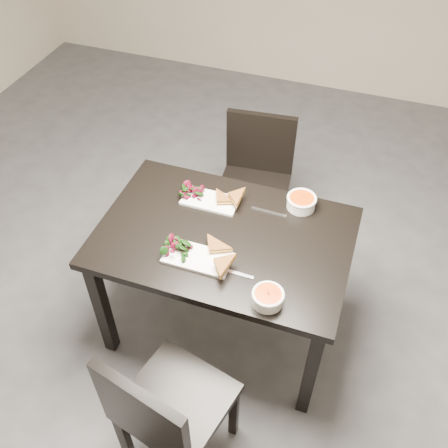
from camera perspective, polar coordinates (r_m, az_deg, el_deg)
name	(u,v)px	position (r m, az deg, el deg)	size (l,w,h in m)	color
ground	(196,270)	(3.21, -3.24, -5.26)	(5.00, 5.00, 0.00)	#47474C
table	(224,248)	(2.46, 0.00, -2.77)	(1.20, 0.80, 0.75)	black
chair_near	(164,410)	(2.20, -6.81, -20.21)	(0.51, 0.51, 0.85)	black
chair_far	(256,175)	(3.13, 3.64, 5.58)	(0.46, 0.46, 0.85)	black
plate_near	(198,258)	(2.28, -2.99, -3.87)	(0.30, 0.15, 0.02)	white
sandwich_near	(212,254)	(2.25, -1.34, -3.47)	(0.15, 0.11, 0.05)	#9B5B20
salad_near	(177,248)	(2.29, -5.36, -2.77)	(0.10, 0.09, 0.04)	black
soup_bowl_near	(268,297)	(2.11, 5.00, -8.24)	(0.14, 0.14, 0.06)	white
cutlery_near	(234,272)	(2.23, 1.16, -5.51)	(0.18, 0.02, 0.00)	silver
plate_far	(210,201)	(2.54, -1.57, 2.64)	(0.28, 0.14, 0.01)	white
sandwich_far	(221,201)	(2.49, -0.30, 2.60)	(0.14, 0.11, 0.05)	#9B5B20
salad_far	(192,193)	(2.55, -3.69, 3.58)	(0.09, 0.08, 0.04)	black
soup_bowl_far	(301,201)	(2.52, 8.76, 2.55)	(0.15, 0.15, 0.07)	white
cutlery_far	(269,212)	(2.50, 5.10, 1.38)	(0.18, 0.02, 0.00)	silver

